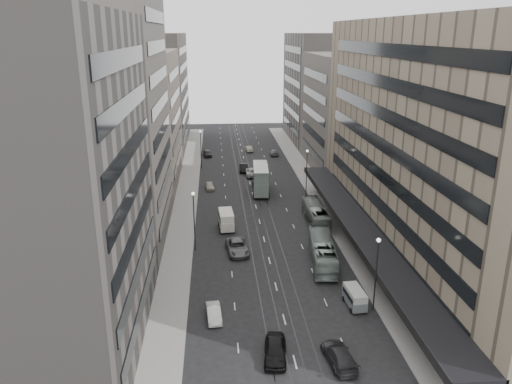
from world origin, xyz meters
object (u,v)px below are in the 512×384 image
object	(u,v)px
bus_near	(322,251)
double_decker	(261,179)
vw_microbus	(355,297)
bus_far	(315,214)
sedan_2	(237,247)
sedan_1	(214,313)
panel_van	(226,220)
sedan_0	(275,350)

from	to	relation	value
bus_near	double_decker	distance (m)	30.40
double_decker	vw_microbus	bearing A→B (deg)	-77.40
bus_far	vw_microbus	distance (m)	24.49
vw_microbus	sedan_2	size ratio (longest dim) A/B	0.66
sedan_1	panel_van	bearing A→B (deg)	80.25
sedan_1	bus_near	bearing A→B (deg)	35.36
vw_microbus	sedan_0	size ratio (longest dim) A/B	0.78
bus_far	bus_near	bearing A→B (deg)	83.18
bus_near	sedan_1	distance (m)	18.26
bus_far	sedan_0	distance (m)	34.30
bus_near	vw_microbus	size ratio (longest dim) A/B	3.03
double_decker	panel_van	size ratio (longest dim) A/B	2.04
vw_microbus	sedan_2	world-z (taller)	vw_microbus
bus_near	vw_microbus	bearing A→B (deg)	103.33
bus_far	sedan_2	size ratio (longest dim) A/B	1.89
double_decker	sedan_1	bearing A→B (deg)	-98.18
sedan_2	vw_microbus	bearing A→B (deg)	-56.96
vw_microbus	panel_van	bearing A→B (deg)	115.71
panel_van	sedan_1	size ratio (longest dim) A/B	1.15
bus_far	sedan_2	distance (m)	15.83
panel_van	sedan_1	bearing A→B (deg)	-98.07
double_decker	sedan_1	distance (m)	42.74
bus_near	panel_van	xyz separation A→B (m)	(-11.90, 12.62, -0.08)
sedan_0	sedan_2	world-z (taller)	sedan_0
bus_far	sedan_0	world-z (taller)	bus_far
panel_van	double_decker	bearing A→B (deg)	65.21
bus_near	bus_far	xyz separation A→B (m)	(1.87, 13.81, -0.10)
bus_near	sedan_2	bearing A→B (deg)	-14.85
sedan_0	bus_near	bearing A→B (deg)	73.24
bus_far	double_decker	size ratio (longest dim) A/B	1.18
panel_van	sedan_2	xyz separation A→B (m)	(1.24, -8.45, -0.74)
panel_van	sedan_1	world-z (taller)	panel_van
vw_microbus	double_decker	bearing A→B (deg)	95.17
vw_microbus	panel_van	world-z (taller)	panel_van
panel_van	bus_far	bearing A→B (deg)	1.50
double_decker	panel_van	distance (m)	18.64
sedan_1	sedan_2	world-z (taller)	sedan_2
bus_near	sedan_0	bearing A→B (deg)	72.70
double_decker	sedan_1	xyz separation A→B (m)	(-8.74, -41.79, -2.08)
bus_far	double_decker	world-z (taller)	double_decker
bus_far	sedan_2	xyz separation A→B (m)	(-12.53, -9.65, -0.73)
vw_microbus	sedan_0	xyz separation A→B (m)	(-9.62, -8.25, -0.29)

